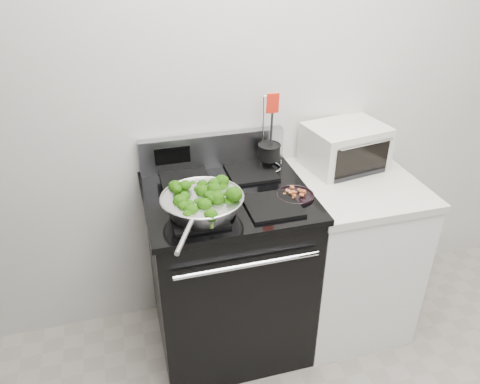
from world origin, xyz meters
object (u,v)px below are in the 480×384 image
object	(u,v)px
utensil_holder	(269,156)
toaster_oven	(345,146)
skillet	(202,203)
bacon_plate	(295,193)
gas_range	(228,269)

from	to	relation	value
utensil_holder	toaster_oven	world-z (taller)	utensil_holder
skillet	bacon_plate	size ratio (longest dim) A/B	3.08
skillet	bacon_plate	distance (m)	0.45
bacon_plate	utensil_holder	distance (m)	0.31
gas_range	toaster_oven	distance (m)	0.90
skillet	utensil_holder	world-z (taller)	utensil_holder
skillet	gas_range	bearing A→B (deg)	69.63
bacon_plate	toaster_oven	xyz separation A→B (m)	(0.39, 0.29, 0.07)
toaster_oven	gas_range	bearing A→B (deg)	-175.29
gas_range	bacon_plate	size ratio (longest dim) A/B	6.28
utensil_holder	toaster_oven	distance (m)	0.42
gas_range	skillet	world-z (taller)	gas_range
gas_range	bacon_plate	xyz separation A→B (m)	(0.30, -0.11, 0.48)
skillet	bacon_plate	world-z (taller)	skillet
skillet	bacon_plate	bearing A→B (deg)	28.86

